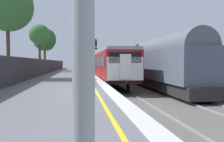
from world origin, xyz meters
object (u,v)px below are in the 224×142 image
commuter_train_at_platform (96,63)px  background_tree_left (7,7)px  freight_train_adjacent_track (143,62)px  platform_lamp_mid (79,48)px  signal_gantry (92,52)px  platform_lamp_far (79,54)px  background_tree_centre (40,35)px  speed_limit_sign (90,60)px  background_tree_right (45,40)px

commuter_train_at_platform → background_tree_left: 26.81m
freight_train_adjacent_track → platform_lamp_mid: 7.47m
signal_gantry → platform_lamp_far: (-1.79, 18.56, 0.30)m
commuter_train_at_platform → platform_lamp_mid: bearing=-99.3°
commuter_train_at_platform → background_tree_centre: (-9.42, -8.03, 4.53)m
commuter_train_at_platform → background_tree_left: size_ratio=6.87×
speed_limit_sign → background_tree_right: bearing=116.7°
background_tree_right → background_tree_centre: bearing=-87.2°
commuter_train_at_platform → platform_lamp_mid: (-3.26, -19.80, 1.89)m
commuter_train_at_platform → background_tree_left: (-9.65, -24.48, 5.14)m
speed_limit_sign → background_tree_right: background_tree_right is taller
commuter_train_at_platform → speed_limit_sign: commuter_train_at_platform is taller
freight_train_adjacent_track → background_tree_right: (-13.82, 20.48, 4.26)m
background_tree_left → background_tree_right: background_tree_left is taller
platform_lamp_mid → commuter_train_at_platform: bearing=80.7°
platform_lamp_far → signal_gantry: bearing=-84.5°
freight_train_adjacent_track → platform_lamp_far: 26.76m
platform_lamp_far → background_tree_left: (-6.39, -29.81, 3.08)m
signal_gantry → background_tree_left: (-8.18, -11.25, 3.38)m
speed_limit_sign → background_tree_left: 12.63m
platform_lamp_mid → platform_lamp_far: platform_lamp_far is taller
platform_lamp_far → background_tree_right: size_ratio=0.69×
speed_limit_sign → background_tree_centre: background_tree_centre is taller
background_tree_centre → signal_gantry: bearing=-33.1°
platform_lamp_mid → signal_gantry: bearing=74.8°
commuter_train_at_platform → background_tree_right: background_tree_right is taller
platform_lamp_mid → background_tree_right: (-6.56, 19.91, 2.62)m
background_tree_centre → background_tree_right: 8.16m
speed_limit_sign → platform_lamp_mid: size_ratio=0.51×
signal_gantry → background_tree_left: bearing=-126.0°
signal_gantry → speed_limit_sign: signal_gantry is taller
speed_limit_sign → background_tree_centre: bearing=134.6°
commuter_train_at_platform → platform_lamp_mid: size_ratio=11.37×
signal_gantry → background_tree_right: bearing=122.0°
signal_gantry → background_tree_centre: (-7.96, 5.19, 2.77)m
signal_gantry → background_tree_left: 14.32m
signal_gantry → background_tree_right: background_tree_right is taller
commuter_train_at_platform → signal_gantry: size_ratio=12.51×
speed_limit_sign → platform_lamp_far: bearing=93.8°
speed_limit_sign → background_tree_left: (-7.80, -8.76, 4.67)m
commuter_train_at_platform → background_tree_centre: size_ratio=7.94×
background_tree_right → platform_lamp_mid: bearing=-71.8°
speed_limit_sign → platform_lamp_mid: platform_lamp_mid is taller
signal_gantry → platform_lamp_far: 18.64m
background_tree_right → speed_limit_sign: bearing=-63.3°
commuter_train_at_platform → signal_gantry: signal_gantry is taller
freight_train_adjacent_track → platform_lamp_mid: bearing=175.5°
freight_train_adjacent_track → speed_limit_sign: size_ratio=10.10×
speed_limit_sign → platform_lamp_far: platform_lamp_far is taller
platform_lamp_far → background_tree_right: bearing=-141.5°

